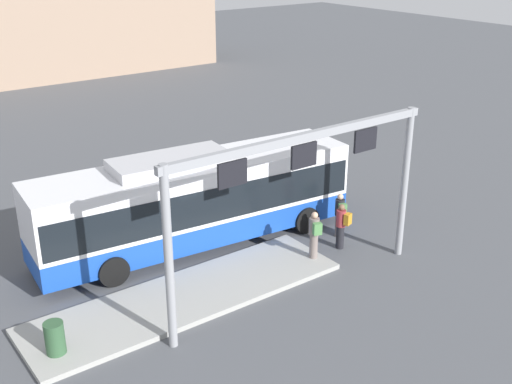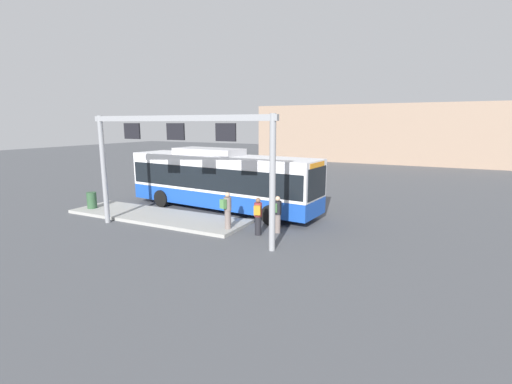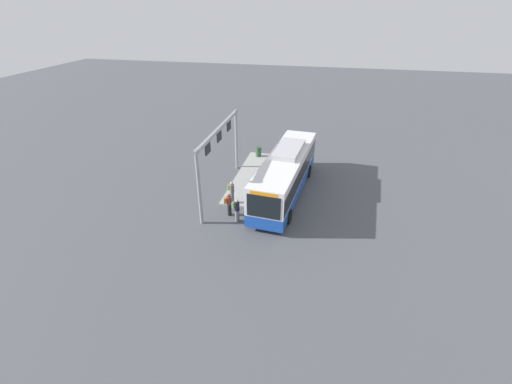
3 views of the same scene
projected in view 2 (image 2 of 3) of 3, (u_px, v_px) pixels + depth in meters
ground_plane at (222, 210)px, 20.44m from camera, size 120.00×120.00×0.00m
platform_curb at (156, 216)px, 18.78m from camera, size 10.00×2.80×0.16m
bus_main at (221, 178)px, 20.11m from camera, size 11.59×3.56×3.46m
person_boarding at (277, 213)px, 16.05m from camera, size 0.48×0.60×1.67m
person_waiting_near at (258, 216)px, 15.69m from camera, size 0.45×0.59×1.67m
person_waiting_mid at (227, 209)px, 16.11m from camera, size 0.46×0.59×1.67m
platform_sign_gantry at (176, 149)px, 15.21m from camera, size 9.31×0.24×5.20m
station_building at (379, 133)px, 46.24m from camera, size 30.62×8.00×7.11m
trash_bin at (92, 200)px, 20.13m from camera, size 0.52×0.52×0.90m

